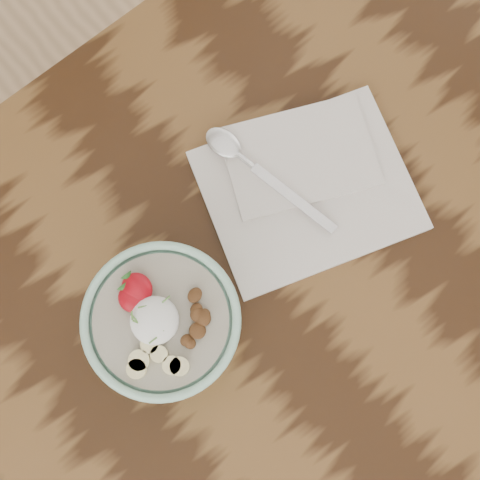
# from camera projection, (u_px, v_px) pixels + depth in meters

# --- Properties ---
(table) EXTENTS (1.60, 0.90, 0.75)m
(table) POSITION_uv_depth(u_px,v_px,m) (275.00, 340.00, 0.88)
(table) COLOR black
(table) RESTS_ON ground
(breakfast_bowl) EXTENTS (0.17, 0.17, 0.12)m
(breakfast_bowl) POSITION_uv_depth(u_px,v_px,m) (164.00, 323.00, 0.73)
(breakfast_bowl) COLOR #A0D8BE
(breakfast_bowl) RESTS_ON table
(napkin) EXTENTS (0.30, 0.27, 0.02)m
(napkin) POSITION_uv_depth(u_px,v_px,m) (306.00, 183.00, 0.82)
(napkin) COLOR silver
(napkin) RESTS_ON table
(spoon) EXTENTS (0.06, 0.20, 0.01)m
(spoon) POSITION_uv_depth(u_px,v_px,m) (241.00, 157.00, 0.82)
(spoon) COLOR silver
(spoon) RESTS_ON napkin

